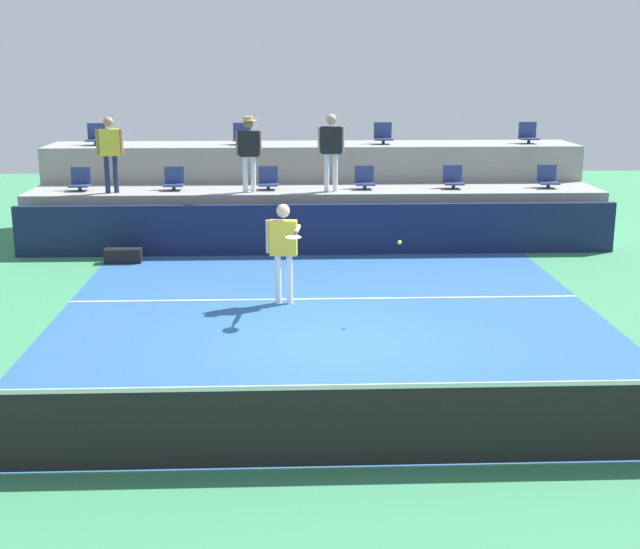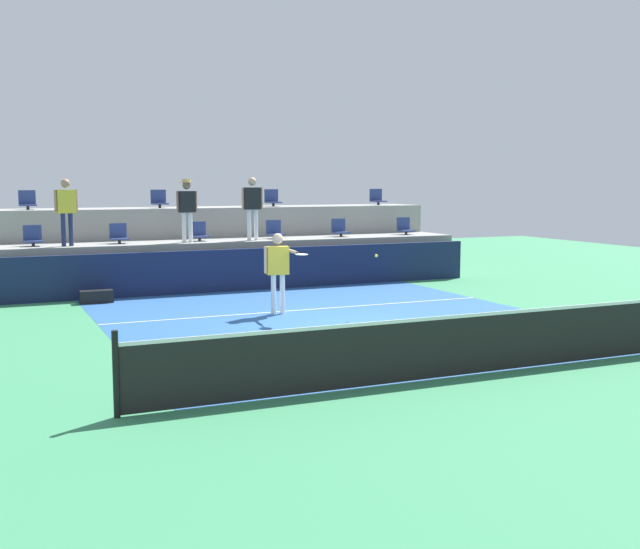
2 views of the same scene
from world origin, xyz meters
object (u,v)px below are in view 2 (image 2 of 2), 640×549
at_px(stadium_chair_lower_far_right, 405,227).
at_px(equipment_bag, 96,297).
at_px(stadium_chair_upper_right, 272,199).
at_px(stadium_chair_upper_left, 159,200).
at_px(tennis_player, 279,265).
at_px(stadium_chair_upper_far_right, 377,198).
at_px(stadium_chair_lower_mid_left, 199,233).
at_px(tennis_ball, 376,256).
at_px(spectator_in_grey, 66,206).
at_px(stadium_chair_lower_left, 119,235).
at_px(stadium_chair_lower_right, 340,229).
at_px(stadium_chair_lower_far_left, 33,237).
at_px(stadium_chair_upper_far_left, 27,202).
at_px(spectator_in_white, 252,202).
at_px(spectator_with_hat, 187,204).
at_px(stadium_chair_lower_mid_right, 275,231).

xyz_separation_m(stadium_chair_lower_far_right, equipment_bag, (-9.45, -1.87, -1.31)).
bearing_deg(stadium_chair_upper_right, stadium_chair_lower_far_right, -26.41).
xyz_separation_m(stadium_chair_upper_left, tennis_player, (1.01, -6.90, -1.24)).
bearing_deg(stadium_chair_upper_left, stadium_chair_upper_far_right, 0.00).
bearing_deg(equipment_bag, stadium_chair_upper_left, 57.40).
xyz_separation_m(stadium_chair_lower_mid_left, stadium_chair_upper_right, (2.82, 1.80, 0.85)).
bearing_deg(stadium_chair_upper_far_right, stadium_chair_upper_left, 180.00).
bearing_deg(tennis_ball, spectator_in_grey, 134.98).
bearing_deg(tennis_ball, stadium_chair_lower_left, 125.67).
bearing_deg(stadium_chair_lower_right, stadium_chair_lower_far_left, 180.00).
bearing_deg(equipment_bag, stadium_chair_upper_far_left, 108.19).
bearing_deg(stadium_chair_lower_left, stadium_chair_lower_right, 0.00).
distance_m(stadium_chair_lower_left, stadium_chair_lower_mid_left, 2.13).
height_order(stadium_chair_upper_far_right, tennis_ball, stadium_chair_upper_far_right).
distance_m(stadium_chair_lower_far_right, tennis_player, 7.95).
distance_m(stadium_chair_upper_right, stadium_chair_upper_far_right, 3.63).
height_order(stadium_chair_lower_far_left, equipment_bag, stadium_chair_lower_far_left).
bearing_deg(spectator_in_white, stadium_chair_lower_far_right, 4.36).
distance_m(stadium_chair_lower_far_left, stadium_chair_lower_right, 8.48).
bearing_deg(spectator_in_grey, tennis_player, -51.11).
xyz_separation_m(stadium_chair_lower_far_right, spectator_with_hat, (-6.85, -0.38, 0.80)).
distance_m(stadium_chair_upper_far_right, equipment_bag, 10.37).
bearing_deg(stadium_chair_lower_mid_right, tennis_player, -109.95).
bearing_deg(stadium_chair_lower_left, stadium_chair_lower_mid_left, 0.00).
bearing_deg(spectator_in_grey, stadium_chair_upper_left, 38.02).
relative_size(stadium_chair_lower_left, stadium_chair_upper_left, 1.00).
relative_size(stadium_chair_lower_far_left, stadium_chair_lower_mid_left, 1.00).
xyz_separation_m(spectator_in_grey, spectator_in_white, (4.87, 0.00, 0.04)).
bearing_deg(stadium_chair_lower_mid_right, stadium_chair_upper_far_right, 22.99).
xyz_separation_m(stadium_chair_lower_right, spectator_with_hat, (-4.65, -0.38, 0.80)).
distance_m(stadium_chair_upper_far_left, stadium_chair_upper_right, 7.03).
xyz_separation_m(stadium_chair_lower_right, tennis_player, (-3.89, -5.10, -0.39)).
relative_size(stadium_chair_lower_far_right, stadium_chair_upper_far_left, 1.00).
bearing_deg(stadium_chair_upper_far_right, stadium_chair_lower_mid_left, -164.39).
relative_size(tennis_player, spectator_in_white, 1.02).
distance_m(stadium_chair_lower_right, spectator_with_hat, 4.74).
bearing_deg(stadium_chair_upper_left, spectator_in_white, -46.51).
height_order(stadium_chair_upper_left, spectator_in_white, spectator_in_white).
bearing_deg(stadium_chair_lower_left, stadium_chair_upper_far_right, 11.85).
xyz_separation_m(stadium_chair_lower_left, stadium_chair_lower_right, (6.37, 0.00, 0.00)).
bearing_deg(stadium_chair_lower_far_right, stadium_chair_lower_left, 180.00).
bearing_deg(tennis_ball, stadium_chair_upper_left, 110.08).
distance_m(stadium_chair_lower_mid_right, spectator_in_white, 1.20).
height_order(stadium_chair_lower_left, tennis_ball, stadium_chair_lower_left).
relative_size(stadium_chair_upper_far_left, stadium_chair_upper_far_right, 1.00).
height_order(stadium_chair_lower_mid_left, spectator_in_white, spectator_in_white).
height_order(stadium_chair_lower_mid_left, stadium_chair_lower_mid_right, same).
bearing_deg(tennis_player, stadium_chair_upper_left, 98.33).
bearing_deg(tennis_ball, stadium_chair_lower_far_left, 136.82).
distance_m(spectator_in_grey, tennis_ball, 8.07).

